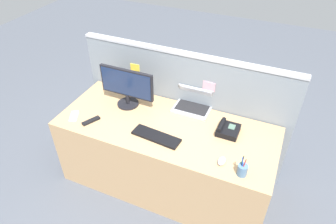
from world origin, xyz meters
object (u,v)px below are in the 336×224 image
desktop_monitor (127,86)px  desk_phone (228,130)px  laptop (194,103)px  computer_mouse_right_hand (222,161)px  keyboard_main (156,136)px  tv_remote (91,121)px  pen_cup (242,170)px  cell_phone_white_slab (74,116)px

desktop_monitor → desk_phone: (1.00, -0.03, -0.18)m
laptop → computer_mouse_right_hand: size_ratio=3.46×
keyboard_main → tv_remote: 0.64m
desktop_monitor → pen_cup: (1.22, -0.45, -0.16)m
laptop → keyboard_main: bearing=-104.8°
desktop_monitor → desk_phone: size_ratio=2.80×
desktop_monitor → tv_remote: size_ratio=3.20×
desktop_monitor → computer_mouse_right_hand: size_ratio=5.44×
desktop_monitor → keyboard_main: desktop_monitor is taller
desktop_monitor → computer_mouse_right_hand: (1.05, -0.39, -0.20)m
desktop_monitor → keyboard_main: 0.60m
desk_phone → pen_cup: bearing=-62.4°
cell_phone_white_slab → tv_remote: size_ratio=0.87×
computer_mouse_right_hand → cell_phone_white_slab: 1.42m
desk_phone → keyboard_main: bearing=-150.3°
desk_phone → pen_cup: size_ratio=1.04×
computer_mouse_right_hand → pen_cup: size_ratio=0.53×
cell_phone_white_slab → tv_remote: bearing=-27.1°
laptop → cell_phone_white_slab: laptop is taller
computer_mouse_right_hand → tv_remote: 1.23m
laptop → pen_cup: laptop is taller
computer_mouse_right_hand → cell_phone_white_slab: computer_mouse_right_hand is taller
keyboard_main → computer_mouse_right_hand: computer_mouse_right_hand is taller
desk_phone → pen_cup: pen_cup is taller
laptop → computer_mouse_right_hand: 0.75m
cell_phone_white_slab → pen_cup: bearing=-29.7°
pen_cup → tv_remote: pen_cup is taller
desktop_monitor → pen_cup: 1.31m
desk_phone → computer_mouse_right_hand: bearing=-82.0°
laptop → desktop_monitor: bearing=-160.9°
laptop → pen_cup: 0.90m
cell_phone_white_slab → laptop: bearing=4.0°
computer_mouse_right_hand → tv_remote: size_ratio=0.59×
tv_remote → pen_cup: bearing=24.0°
desk_phone → computer_mouse_right_hand: 0.37m
desktop_monitor → keyboard_main: size_ratio=1.27×
pen_cup → computer_mouse_right_hand: bearing=160.9°
desktop_monitor → keyboard_main: (0.46, -0.33, -0.20)m
desk_phone → tv_remote: bearing=-163.3°
desktop_monitor → computer_mouse_right_hand: bearing=-20.4°
cell_phone_white_slab → keyboard_main: bearing=-24.1°
laptop → desk_phone: laptop is taller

